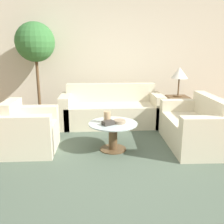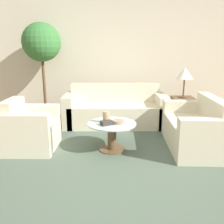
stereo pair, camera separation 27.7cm
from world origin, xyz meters
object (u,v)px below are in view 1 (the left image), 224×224
object	(u,v)px
sofa_main	(111,111)
coffee_table	(113,133)
book_stack	(108,123)
potted_plant	(36,50)
armchair	(28,133)
table_lamp	(179,74)
vase	(107,117)
loveseat	(196,128)
bowl	(119,122)

from	to	relation	value
sofa_main	coffee_table	size ratio (longest dim) A/B	2.73
sofa_main	book_stack	bearing A→B (deg)	-95.54
potted_plant	book_stack	distance (m)	2.48
book_stack	coffee_table	bearing A→B (deg)	20.48
coffee_table	potted_plant	size ratio (longest dim) A/B	0.36
armchair	book_stack	bearing A→B (deg)	-96.00
table_lamp	vase	bearing A→B (deg)	-139.21
loveseat	vase	bearing A→B (deg)	-85.39
bowl	book_stack	world-z (taller)	book_stack
table_lamp	armchair	bearing A→B (deg)	-154.68
book_stack	armchair	bearing A→B (deg)	145.34
book_stack	vase	bearing A→B (deg)	66.35
vase	loveseat	bearing A→B (deg)	3.12
sofa_main	vase	bearing A→B (deg)	-96.40
bowl	book_stack	size ratio (longest dim) A/B	0.93
vase	book_stack	distance (m)	0.13
armchair	coffee_table	size ratio (longest dim) A/B	1.07
armchair	sofa_main	bearing A→B (deg)	-45.88
loveseat	potted_plant	size ratio (longest dim) A/B	0.67
loveseat	potted_plant	world-z (taller)	potted_plant
table_lamp	potted_plant	xyz separation A→B (m)	(-2.91, 0.33, 0.47)
armchair	table_lamp	xyz separation A→B (m)	(2.75, 1.30, 0.76)
armchair	book_stack	size ratio (longest dim) A/B	3.95
potted_plant	loveseat	bearing A→B (deg)	-29.11
coffee_table	bowl	xyz separation A→B (m)	(0.10, -0.01, 0.18)
potted_plant	vase	size ratio (longest dim) A/B	11.59
coffee_table	potted_plant	bearing A→B (deg)	131.29
vase	book_stack	xyz separation A→B (m)	(0.01, -0.11, -0.06)
book_stack	table_lamp	bearing A→B (deg)	14.88
armchair	potted_plant	bearing A→B (deg)	5.94
loveseat	bowl	distance (m)	1.28
sofa_main	book_stack	world-z (taller)	sofa_main
sofa_main	coffee_table	distance (m)	1.36
vase	sofa_main	bearing A→B (deg)	83.60
armchair	potted_plant	world-z (taller)	potted_plant
table_lamp	bowl	world-z (taller)	table_lamp
vase	armchair	bearing A→B (deg)	178.93
armchair	table_lamp	distance (m)	3.14
potted_plant	book_stack	xyz separation A→B (m)	(1.39, -1.76, -1.05)
table_lamp	bowl	distance (m)	2.00
table_lamp	vase	distance (m)	2.10
coffee_table	armchair	bearing A→B (deg)	178.09
coffee_table	vase	world-z (taller)	vase
armchair	loveseat	distance (m)	2.66
armchair	coffee_table	xyz separation A→B (m)	(1.31, -0.04, -0.01)
sofa_main	table_lamp	world-z (taller)	table_lamp
loveseat	vase	xyz separation A→B (m)	(-1.44, -0.08, 0.24)
sofa_main	book_stack	distance (m)	1.47
bowl	book_stack	xyz separation A→B (m)	(-0.18, -0.08, 0.01)
armchair	book_stack	xyz separation A→B (m)	(1.23, -0.13, 0.18)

